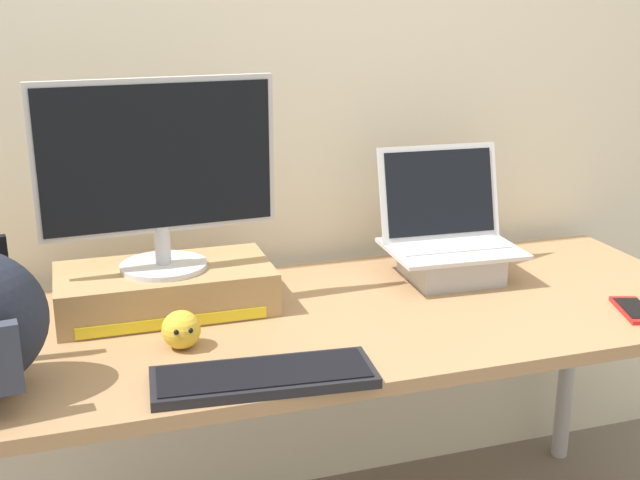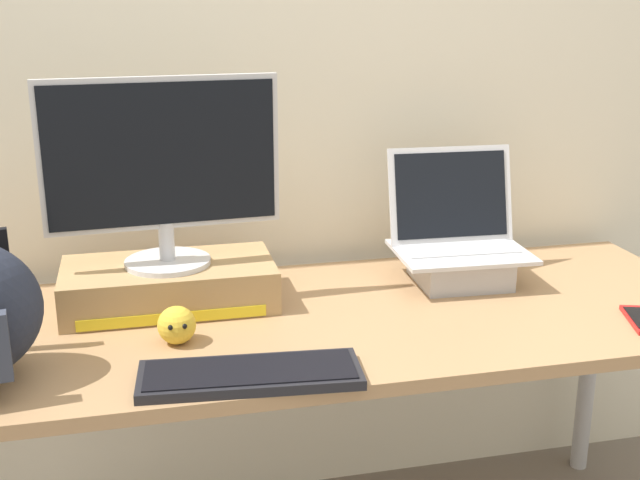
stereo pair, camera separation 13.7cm
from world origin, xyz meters
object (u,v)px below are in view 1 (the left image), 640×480
(desktop_monitor, at_px, (158,171))
(cell_phone, at_px, (634,310))
(toner_box_yellow, at_px, (165,289))
(open_laptop, at_px, (449,251))
(plush_toy, at_px, (181,330))
(external_keyboard, at_px, (264,377))

(desktop_monitor, relative_size, cell_phone, 3.18)
(toner_box_yellow, xyz_separation_m, open_laptop, (0.73, 0.00, 0.02))
(open_laptop, xyz_separation_m, cell_phone, (0.30, -0.35, -0.06))
(cell_phone, height_order, plush_toy, plush_toy)
(cell_phone, bearing_deg, desktop_monitor, 179.03)
(toner_box_yellow, relative_size, external_keyboard, 1.12)
(open_laptop, bearing_deg, cell_phone, -46.90)
(desktop_monitor, relative_size, external_keyboard, 1.22)
(external_keyboard, height_order, plush_toy, plush_toy)
(external_keyboard, bearing_deg, open_laptop, 40.77)
(open_laptop, bearing_deg, external_keyboard, -141.86)
(open_laptop, height_order, external_keyboard, open_laptop)
(open_laptop, xyz_separation_m, external_keyboard, (-0.60, -0.43, -0.06))
(desktop_monitor, height_order, plush_toy, desktop_monitor)
(desktop_monitor, xyz_separation_m, cell_phone, (1.03, -0.35, -0.32))
(open_laptop, relative_size, external_keyboard, 0.78)
(toner_box_yellow, height_order, desktop_monitor, desktop_monitor)
(open_laptop, height_order, plush_toy, open_laptop)
(cell_phone, relative_size, plush_toy, 2.06)
(toner_box_yellow, xyz_separation_m, plush_toy, (0.00, -0.22, -0.01))
(plush_toy, bearing_deg, open_laptop, 17.32)
(desktop_monitor, xyz_separation_m, external_keyboard, (0.13, -0.43, -0.32))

